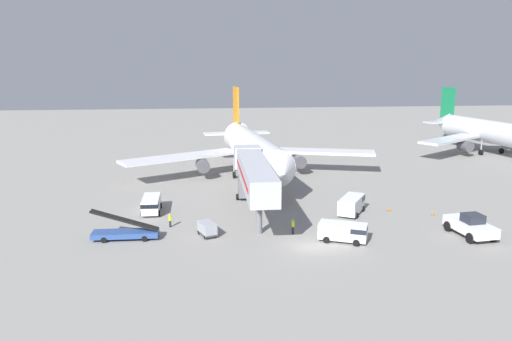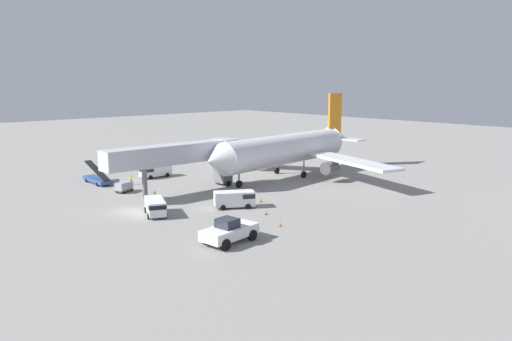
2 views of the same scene
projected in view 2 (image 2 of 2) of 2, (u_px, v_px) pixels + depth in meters
ground_plane at (131, 211)px, 61.32m from camera, size 300.00×300.00×0.00m
airplane_at_gate at (289, 149)px, 82.69m from camera, size 41.05×36.81×13.56m
jet_bridge at (182, 155)px, 70.69m from camera, size 3.46×21.33×7.12m
pushback_tug at (229, 231)px, 49.12m from camera, size 3.56×6.24×2.51m
belt_loader_truck at (97, 179)px, 77.47m from camera, size 6.87×2.18×3.24m
service_van_far_right at (236, 198)px, 62.60m from camera, size 4.43×5.41×2.09m
service_van_far_left at (156, 206)px, 59.01m from camera, size 5.25×3.78×1.93m
service_van_mid_right at (155, 171)px, 82.24m from camera, size 2.32×5.18×1.88m
baggage_cart_near_right at (124, 187)px, 71.35m from camera, size 2.14×2.77×1.47m
ground_crew_worker_foreground at (155, 197)px, 64.42m from camera, size 0.46×0.46×1.71m
ground_crew_worker_midground at (131, 179)px, 76.51m from camera, size 0.41×0.41×1.60m
safety_cone_alpha at (261, 200)px, 65.58m from camera, size 0.39×0.39×0.59m
safety_cone_bravo at (280, 224)px, 54.75m from camera, size 0.31×0.31×0.49m
safety_cone_charlie at (266, 212)px, 59.57m from camera, size 0.38×0.38×0.59m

